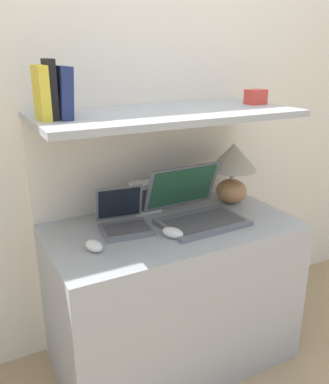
% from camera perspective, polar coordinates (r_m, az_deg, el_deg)
% --- Properties ---
extents(wall_back, '(6.00, 0.05, 2.40)m').
position_cam_1_polar(wall_back, '(2.04, -3.76, 11.46)').
color(wall_back, silver).
rests_on(wall_back, ground_plane).
extents(desk, '(1.12, 0.61, 0.72)m').
position_cam_1_polar(desk, '(2.02, 1.17, -14.15)').
color(desk, '#999EA3').
rests_on(desk, ground_plane).
extents(back_riser, '(1.12, 0.04, 1.20)m').
position_cam_1_polar(back_riser, '(2.16, -2.93, -4.61)').
color(back_riser, silver).
rests_on(back_riser, ground_plane).
extents(shelf, '(1.12, 0.55, 0.03)m').
position_cam_1_polar(shelf, '(1.77, 0.24, 10.90)').
color(shelf, '#999EA3').
rests_on(shelf, back_riser).
extents(table_lamp, '(0.24, 0.24, 0.31)m').
position_cam_1_polar(table_lamp, '(2.10, 9.56, 3.59)').
color(table_lamp, '#B27A4C').
rests_on(table_lamp, desk).
extents(laptop_large, '(0.40, 0.37, 0.24)m').
position_cam_1_polar(laptop_large, '(1.89, 4.44, -2.56)').
color(laptop_large, slate).
rests_on(laptop_large, desk).
extents(laptop_small, '(0.24, 0.24, 0.18)m').
position_cam_1_polar(laptop_small, '(1.81, -5.72, -4.04)').
color(laptop_small, slate).
rests_on(laptop_small, desk).
extents(computer_mouse, '(0.10, 0.12, 0.04)m').
position_cam_1_polar(computer_mouse, '(1.72, 1.15, -5.72)').
color(computer_mouse, white).
rests_on(computer_mouse, desk).
extents(second_mouse, '(0.08, 0.10, 0.04)m').
position_cam_1_polar(second_mouse, '(1.64, -9.86, -7.47)').
color(second_mouse, white).
rests_on(second_mouse, desk).
extents(router_box, '(0.14, 0.08, 0.15)m').
position_cam_1_polar(router_box, '(1.98, -2.70, -0.71)').
color(router_box, white).
rests_on(router_box, desk).
extents(book_yellow, '(0.03, 0.15, 0.19)m').
position_cam_1_polar(book_yellow, '(1.58, -16.91, 13.19)').
color(book_yellow, gold).
rests_on(book_yellow, shelf).
extents(book_black, '(0.03, 0.13, 0.22)m').
position_cam_1_polar(book_black, '(1.59, -15.74, 13.70)').
color(book_black, black).
rests_on(book_black, shelf).
extents(book_navy, '(0.06, 0.17, 0.19)m').
position_cam_1_polar(book_navy, '(1.60, -14.18, 13.40)').
color(book_navy, navy).
rests_on(book_navy, shelf).
extents(shelf_gadget, '(0.09, 0.07, 0.07)m').
position_cam_1_polar(shelf_gadget, '(2.03, 12.67, 12.90)').
color(shelf_gadget, '#CC3D33').
rests_on(shelf_gadget, shelf).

